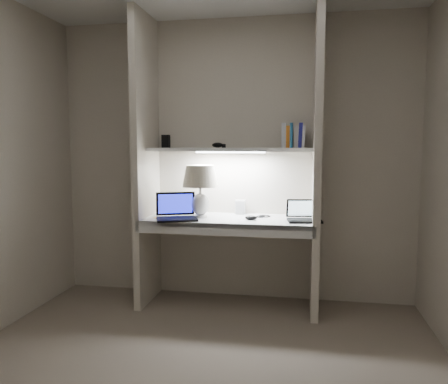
% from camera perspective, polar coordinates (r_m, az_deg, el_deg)
% --- Properties ---
extents(floor, '(3.20, 3.00, 0.01)m').
position_cam_1_polar(floor, '(2.84, -4.00, -23.12)').
color(floor, gray).
rests_on(floor, ground).
extents(back_wall, '(3.20, 0.01, 2.50)m').
position_cam_1_polar(back_wall, '(3.95, 1.25, 4.14)').
color(back_wall, beige).
rests_on(back_wall, floor).
extents(alcove_panel_left, '(0.06, 0.55, 2.50)m').
position_cam_1_polar(alcove_panel_left, '(3.87, -10.16, 4.01)').
color(alcove_panel_left, beige).
rests_on(alcove_panel_left, floor).
extents(alcove_panel_right, '(0.06, 0.55, 2.50)m').
position_cam_1_polar(alcove_panel_right, '(3.63, 12.04, 3.83)').
color(alcove_panel_right, beige).
rests_on(alcove_panel_right, floor).
extents(desk, '(1.40, 0.55, 0.04)m').
position_cam_1_polar(desk, '(3.73, 0.57, -3.70)').
color(desk, white).
rests_on(desk, alcove_panel_left).
extents(desk_apron, '(1.46, 0.03, 0.10)m').
position_cam_1_polar(desk_apron, '(3.49, -0.16, -4.90)').
color(desk_apron, silver).
rests_on(desk_apron, desk).
extents(shelf, '(1.40, 0.36, 0.03)m').
position_cam_1_polar(shelf, '(3.77, 0.82, 5.57)').
color(shelf, silver).
rests_on(shelf, back_wall).
extents(strip_light, '(0.60, 0.04, 0.02)m').
position_cam_1_polar(strip_light, '(3.77, 0.82, 5.23)').
color(strip_light, white).
rests_on(strip_light, shelf).
extents(table_lamp, '(0.31, 0.31, 0.45)m').
position_cam_1_polar(table_lamp, '(3.72, -3.13, 1.27)').
color(table_lamp, white).
rests_on(table_lamp, desk).
extents(laptop_main, '(0.41, 0.38, 0.22)m').
position_cam_1_polar(laptop_main, '(3.68, -6.25, -2.75)').
color(laptop_main, black).
rests_on(laptop_main, desk).
extents(laptop_netbook, '(0.30, 0.27, 0.17)m').
position_cam_1_polar(laptop_netbook, '(3.63, 10.38, -3.10)').
color(laptop_netbook, black).
rests_on(laptop_netbook, desk).
extents(speaker, '(0.09, 0.06, 0.13)m').
position_cam_1_polar(speaker, '(3.93, 2.15, -1.98)').
color(speaker, silver).
rests_on(speaker, desk).
extents(mouse, '(0.11, 0.07, 0.04)m').
position_cam_1_polar(mouse, '(3.63, 3.55, -3.37)').
color(mouse, black).
rests_on(mouse, desk).
extents(cable_coil, '(0.13, 0.13, 0.01)m').
position_cam_1_polar(cable_coil, '(3.80, 5.31, -3.16)').
color(cable_coil, black).
rests_on(cable_coil, desk).
extents(sticky_note, '(0.06, 0.06, 0.00)m').
position_cam_1_polar(sticky_note, '(3.77, -8.65, -3.34)').
color(sticky_note, yellow).
rests_on(sticky_note, desk).
extents(book_row, '(0.20, 0.14, 0.21)m').
position_cam_1_polar(book_row, '(3.77, 9.03, 7.22)').
color(book_row, silver).
rests_on(book_row, shelf).
extents(shelf_box, '(0.07, 0.05, 0.12)m').
position_cam_1_polar(shelf_box, '(4.03, -7.60, 6.59)').
color(shelf_box, black).
rests_on(shelf_box, shelf).
extents(shelf_gadget, '(0.12, 0.10, 0.04)m').
position_cam_1_polar(shelf_gadget, '(3.86, -0.84, 6.15)').
color(shelf_gadget, black).
rests_on(shelf_gadget, shelf).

